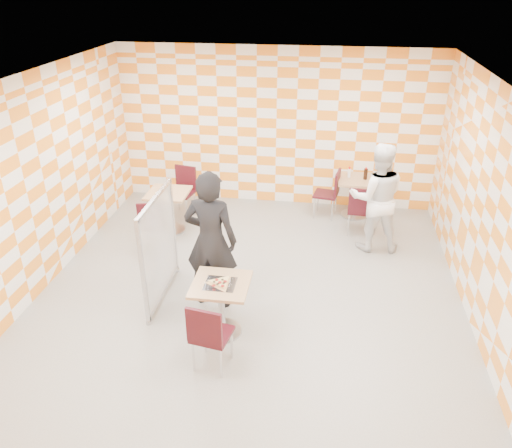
{
  "coord_description": "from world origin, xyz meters",
  "views": [
    {
      "loc": [
        0.97,
        -5.66,
        4.19
      ],
      "look_at": [
        0.1,
        0.2,
        1.15
      ],
      "focal_mm": 35.0,
      "sensor_mm": 36.0,
      "label": 1
    }
  ],
  "objects": [
    {
      "name": "room_shell",
      "position": [
        0.0,
        0.54,
        1.5
      ],
      "size": [
        7.0,
        7.0,
        7.0
      ],
      "color": "gray",
      "rests_on": "ground"
    },
    {
      "name": "second_table",
      "position": [
        1.57,
        3.05,
        0.51
      ],
      "size": [
        0.7,
        0.7,
        0.75
      ],
      "color": "tan",
      "rests_on": "ground"
    },
    {
      "name": "soda_bottle",
      "position": [
        1.7,
        3.05,
        0.85
      ],
      "size": [
        0.07,
        0.07,
        0.23
      ],
      "color": "black",
      "rests_on": "second_table"
    },
    {
      "name": "chair_main_front",
      "position": [
        -0.21,
        -1.37,
        0.54
      ],
      "size": [
        0.49,
        0.5,
        0.92
      ],
      "color": "#390B12",
      "rests_on": "ground"
    },
    {
      "name": "partition",
      "position": [
        -1.21,
        -0.01,
        0.79
      ],
      "size": [
        0.08,
        1.38,
        1.55
      ],
      "color": "white",
      "rests_on": "ground"
    },
    {
      "name": "main_table",
      "position": [
        -0.21,
        -0.67,
        0.51
      ],
      "size": [
        0.7,
        0.7,
        0.75
      ],
      "color": "tan",
      "rests_on": "ground"
    },
    {
      "name": "chair_empty_far",
      "position": [
        -1.64,
        2.68,
        0.54
      ],
      "size": [
        0.5,
        0.51,
        0.92
      ],
      "color": "#390B12",
      "rests_on": "ground"
    },
    {
      "name": "man_dark",
      "position": [
        -0.47,
        -0.04,
        0.98
      ],
      "size": [
        0.75,
        0.52,
        1.96
      ],
      "primitive_type": "imported",
      "rotation": [
        0.0,
        0.0,
        3.06
      ],
      "color": "black",
      "rests_on": "ground"
    },
    {
      "name": "empty_table",
      "position": [
        -1.7,
        1.95,
        0.51
      ],
      "size": [
        0.7,
        0.7,
        0.75
      ],
      "color": "tan",
      "rests_on": "ground"
    },
    {
      "name": "man_white",
      "position": [
        1.81,
        1.86,
        0.91
      ],
      "size": [
        0.94,
        0.76,
        1.82
      ],
      "primitive_type": "imported",
      "rotation": [
        0.0,
        0.0,
        3.23
      ],
      "color": "white",
      "rests_on": "ground"
    },
    {
      "name": "sport_bottle",
      "position": [
        1.41,
        3.11,
        0.84
      ],
      "size": [
        0.06,
        0.06,
        0.2
      ],
      "color": "white",
      "rests_on": "second_table"
    },
    {
      "name": "chair_empty_near",
      "position": [
        -1.74,
        1.19,
        0.54
      ],
      "size": [
        0.51,
        0.52,
        0.92
      ],
      "color": "#390B12",
      "rests_on": "ground"
    },
    {
      "name": "pizza_on_foil",
      "position": [
        -0.21,
        -0.68,
        0.77
      ],
      "size": [
        0.4,
        0.4,
        0.04
      ],
      "color": "silver",
      "rests_on": "main_table"
    },
    {
      "name": "chair_second_front",
      "position": [
        1.61,
        2.26,
        0.54
      ],
      "size": [
        0.44,
        0.45,
        0.92
      ],
      "color": "#390B12",
      "rests_on": "ground"
    },
    {
      "name": "chair_second_side",
      "position": [
        1.1,
        2.92,
        0.54
      ],
      "size": [
        0.49,
        0.49,
        0.92
      ],
      "color": "#390B12",
      "rests_on": "ground"
    }
  ]
}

